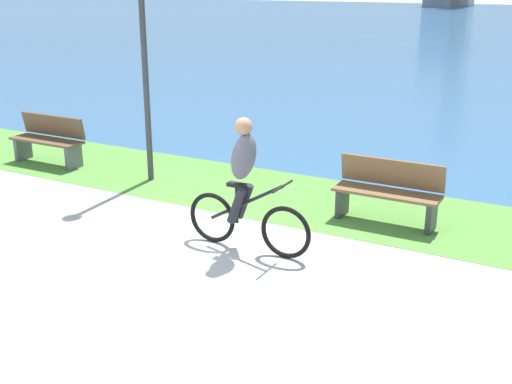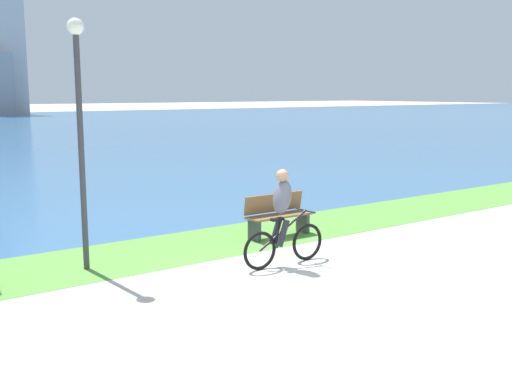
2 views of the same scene
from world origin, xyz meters
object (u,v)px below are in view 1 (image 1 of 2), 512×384
object	(u,v)px
lamppost_tall	(142,16)
cyclist_lead	(245,187)
bench_far_along_path	(388,192)
bench_near_path	(49,140)

from	to	relation	value
lamppost_tall	cyclist_lead	bearing A→B (deg)	-31.91
cyclist_lead	bench_far_along_path	distance (m)	2.26
bench_near_path	lamppost_tall	size ratio (longest dim) A/B	0.35
lamppost_tall	bench_far_along_path	bearing A→B (deg)	-0.03
bench_far_along_path	lamppost_tall	bearing A→B (deg)	179.97
bench_far_along_path	lamppost_tall	size ratio (longest dim) A/B	0.35
bench_far_along_path	bench_near_path	bearing A→B (deg)	-179.41
cyclist_lead	bench_far_along_path	xyz separation A→B (m)	(1.29, 1.81, -0.39)
cyclist_lead	bench_near_path	xyz separation A→B (m)	(-5.20, 1.74, -0.39)
cyclist_lead	bench_near_path	world-z (taller)	cyclist_lead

